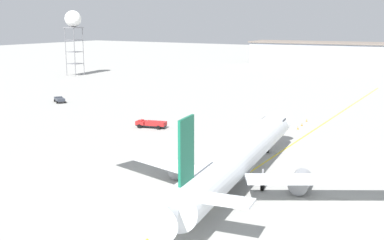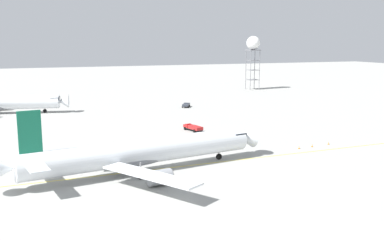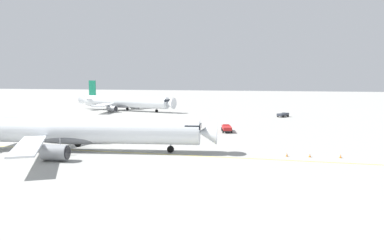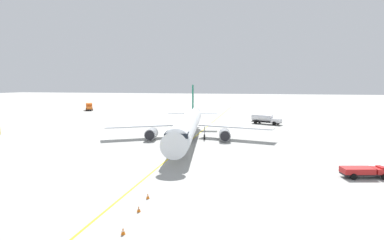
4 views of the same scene
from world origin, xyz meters
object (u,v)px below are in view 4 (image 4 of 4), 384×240
(ops_pickup_truck, at_px, (365,171))
(safety_cone_mid, at_px, (139,209))
(catering_truck_truck, at_px, (89,106))
(fuel_tanker_truck, at_px, (265,119))
(safety_cone_far, at_px, (123,231))
(safety_cone_near, at_px, (148,196))
(airliner_main, at_px, (188,125))

(ops_pickup_truck, distance_m, safety_cone_mid, 28.61)
(catering_truck_truck, bearing_deg, safety_cone_mid, 0.74)
(fuel_tanker_truck, distance_m, safety_cone_far, 72.60)
(fuel_tanker_truck, relative_size, safety_cone_mid, 15.89)
(fuel_tanker_truck, relative_size, safety_cone_near, 15.89)
(catering_truck_truck, height_order, safety_cone_near, catering_truck_truck)
(fuel_tanker_truck, height_order, catering_truck_truck, catering_truck_truck)
(airliner_main, bearing_deg, safety_cone_mid, -2.32)
(airliner_main, distance_m, catering_truck_truck, 86.56)
(catering_truck_truck, bearing_deg, airliner_main, 11.55)
(airliner_main, xyz_separation_m, safety_cone_mid, (36.41, 4.40, -2.88))
(ops_pickup_truck, height_order, safety_cone_mid, ops_pickup_truck)
(ops_pickup_truck, bearing_deg, safety_cone_mid, -158.61)
(fuel_tanker_truck, distance_m, catering_truck_truck, 81.75)
(airliner_main, height_order, safety_cone_near, airliner_main)
(safety_cone_far, bearing_deg, fuel_tanker_truck, 171.66)
(catering_truck_truck, distance_m, safety_cone_near, 114.90)
(ops_pickup_truck, relative_size, safety_cone_far, 10.84)
(airliner_main, xyz_separation_m, safety_cone_far, (40.81, 4.93, -2.88))
(safety_cone_far, bearing_deg, safety_cone_near, -173.14)
(safety_cone_near, bearing_deg, safety_cone_far, 6.86)
(ops_pickup_truck, xyz_separation_m, safety_cone_far, (20.83, -22.88, -0.53))
(safety_cone_near, relative_size, safety_cone_far, 1.00)
(ops_pickup_truck, xyz_separation_m, safety_cone_near, (13.08, -23.81, -0.53))
(airliner_main, distance_m, safety_cone_near, 33.43)
(safety_cone_mid, bearing_deg, airliner_main, -173.11)
(ops_pickup_truck, height_order, safety_cone_near, ops_pickup_truck)
(catering_truck_truck, relative_size, ops_pickup_truck, 1.38)
(fuel_tanker_truck, bearing_deg, ops_pickup_truck, -52.27)
(fuel_tanker_truck, height_order, safety_cone_far, fuel_tanker_truck)
(airliner_main, height_order, safety_cone_mid, airliner_main)
(catering_truck_truck, distance_m, safety_cone_mid, 117.91)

